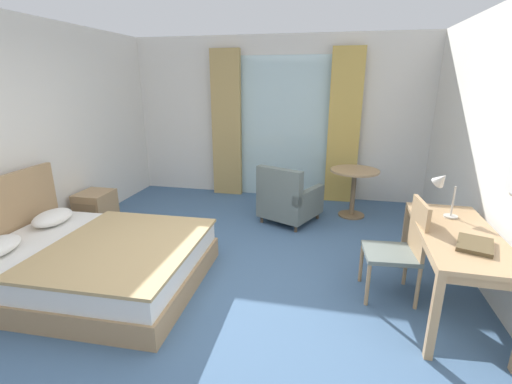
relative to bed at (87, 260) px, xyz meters
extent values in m
cube|color=#426084|center=(1.36, 0.21, -0.30)|extent=(5.62, 6.91, 0.10)
cube|color=silver|center=(1.36, 3.41, 1.10)|extent=(5.22, 0.12, 2.70)
cube|color=silver|center=(1.50, 3.33, 0.94)|extent=(1.55, 0.02, 2.37)
cube|color=tan|center=(0.50, 3.23, 0.99)|extent=(0.51, 0.10, 2.48)
cube|color=tan|center=(2.49, 3.23, 0.99)|extent=(0.51, 0.10, 2.48)
cube|color=tan|center=(0.08, 0.00, -0.14)|extent=(2.13, 1.69, 0.22)
cube|color=white|center=(0.08, 0.00, 0.08)|extent=(2.06, 1.64, 0.21)
cube|color=tan|center=(0.42, 0.01, 0.20)|extent=(1.42, 1.65, 0.03)
ellipsoid|color=white|center=(-0.68, 0.37, 0.26)|extent=(0.34, 0.51, 0.15)
cube|color=tan|center=(-0.84, 1.31, 0.00)|extent=(0.41, 0.47, 0.51)
cube|color=#8F704E|center=(-0.84, 1.08, 0.10)|extent=(0.35, 0.01, 0.12)
cube|color=tan|center=(3.44, 0.31, 0.48)|extent=(0.66, 1.48, 0.04)
cube|color=tan|center=(3.44, 0.31, 0.42)|extent=(0.61, 1.41, 0.08)
cube|color=tan|center=(3.74, 1.01, 0.10)|extent=(0.06, 0.06, 0.71)
cube|color=tan|center=(3.14, -0.39, 0.10)|extent=(0.06, 0.06, 0.71)
cube|color=tan|center=(3.17, 1.02, 0.10)|extent=(0.06, 0.06, 0.71)
cube|color=slate|center=(2.93, 0.42, 0.18)|extent=(0.51, 0.49, 0.04)
cube|color=tan|center=(3.15, 0.44, 0.46)|extent=(0.07, 0.43, 0.50)
cylinder|color=tan|center=(2.70, 0.61, -0.04)|extent=(0.04, 0.04, 0.41)
cylinder|color=tan|center=(2.73, 0.20, -0.04)|extent=(0.04, 0.04, 0.41)
cylinder|color=tan|center=(3.13, 0.65, -0.04)|extent=(0.04, 0.04, 0.41)
cylinder|color=tan|center=(3.16, 0.24, -0.04)|extent=(0.04, 0.04, 0.41)
cylinder|color=#B7B2A8|center=(3.47, 0.67, 0.50)|extent=(0.12, 0.12, 0.02)
cylinder|color=#B7B2A8|center=(3.47, 0.67, 0.65)|extent=(0.02, 0.02, 0.29)
cone|color=#B7B2A8|center=(3.37, 0.78, 0.83)|extent=(0.19, 0.17, 0.20)
cube|color=brown|center=(3.47, 0.03, 0.51)|extent=(0.34, 0.40, 0.03)
cube|color=slate|center=(1.79, 2.13, -0.02)|extent=(0.94, 0.97, 0.27)
cube|color=slate|center=(1.66, 1.84, 0.36)|extent=(0.68, 0.40, 0.48)
cube|color=slate|center=(2.06, 2.00, 0.20)|extent=(0.40, 0.72, 0.16)
cube|color=slate|center=(1.52, 2.25, 0.20)|extent=(0.40, 0.72, 0.16)
cylinder|color=#4C3D2D|center=(2.18, 2.29, -0.20)|extent=(0.04, 0.04, 0.10)
cylinder|color=#4C3D2D|center=(1.66, 2.53, -0.20)|extent=(0.04, 0.04, 0.10)
cylinder|color=#4C3D2D|center=(1.92, 1.72, -0.20)|extent=(0.04, 0.04, 0.10)
cylinder|color=#4C3D2D|center=(1.39, 1.96, -0.20)|extent=(0.04, 0.04, 0.10)
cylinder|color=tan|center=(2.68, 2.52, 0.46)|extent=(0.71, 0.71, 0.03)
cylinder|color=brown|center=(2.68, 2.52, 0.10)|extent=(0.07, 0.07, 0.69)
cylinder|color=brown|center=(2.68, 2.52, -0.24)|extent=(0.39, 0.39, 0.02)
camera|label=1|loc=(2.36, -2.79, 1.72)|focal=25.10mm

